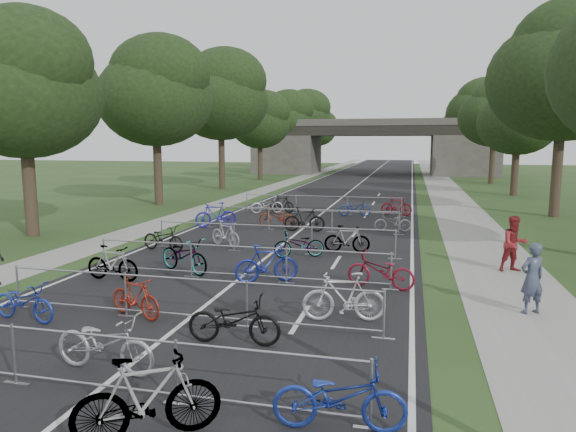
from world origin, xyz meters
name	(u,v)px	position (x,y,z in m)	size (l,w,h in m)	color
road	(361,183)	(0.00, 50.00, 0.01)	(11.00, 140.00, 0.01)	black
sidewalk_right	(441,184)	(8.00, 50.00, 0.01)	(3.00, 140.00, 0.01)	gray
sidewalk_left	(291,181)	(-7.50, 50.00, 0.01)	(2.00, 140.00, 0.01)	gray
lane_markings	(361,183)	(0.00, 50.00, 0.00)	(0.12, 140.00, 0.00)	silver
overpass_bridge	(372,147)	(0.00, 65.00, 3.53)	(31.00, 8.00, 7.05)	#45423E
tree_left_0	(23,89)	(-11.39, 15.93, 6.49)	(6.72, 6.72, 10.25)	#33261C
tree_left_1	(156,94)	(-11.39, 27.93, 7.30)	(7.56, 7.56, 11.53)	#33261C
tree_right_1	(567,73)	(13.11, 27.93, 7.90)	(8.18, 8.18, 12.47)	#33261C
tree_left_2	(221,97)	(-11.39, 39.93, 8.12)	(8.40, 8.40, 12.81)	#33261C
tree_right_2	(520,119)	(13.11, 39.93, 5.95)	(6.16, 6.16, 9.39)	#33261C
tree_left_3	(260,121)	(-11.39, 51.93, 6.49)	(6.72, 6.72, 10.25)	#33261C
tree_right_3	(496,114)	(13.11, 51.93, 6.92)	(7.17, 7.17, 10.93)	#33261C
tree_left_4	(286,118)	(-11.39, 63.93, 7.30)	(7.56, 7.56, 11.53)	#33261C
tree_right_4	(481,111)	(13.11, 63.93, 7.90)	(8.18, 8.18, 12.47)	#33261C
tree_left_5	(304,117)	(-11.39, 75.93, 8.12)	(8.40, 8.40, 12.81)	#33261C
tree_right_5	(470,130)	(13.11, 75.93, 5.95)	(6.16, 6.16, 9.39)	#33261C
tree_left_6	(318,129)	(-11.39, 87.93, 6.49)	(6.72, 6.72, 10.25)	#33261C
tree_right_6	(462,126)	(13.11, 87.93, 6.92)	(7.17, 7.17, 10.93)	#33261C
barrier_row_1	(92,364)	(0.00, 3.60, 0.55)	(9.70, 0.08, 1.10)	#9D9FA5
barrier_row_2	(185,300)	(0.00, 7.20, 0.55)	(9.70, 0.08, 1.10)	#9D9FA5
barrier_row_3	(238,263)	(0.00, 11.00, 0.55)	(9.70, 0.08, 1.10)	#9D9FA5
barrier_row_4	(272,239)	(0.00, 15.00, 0.55)	(9.70, 0.08, 1.10)	#9D9FA5
barrier_row_5	(300,220)	(0.00, 20.00, 0.55)	(9.70, 0.08, 1.10)	#9D9FA5
barrier_row_6	(322,205)	(0.00, 26.00, 0.55)	(9.70, 0.08, 1.10)	#9D9FA5
bike_5	(105,343)	(-0.29, 4.41, 0.55)	(0.73, 2.10, 1.10)	#A2A3A9
bike_6	(147,399)	(1.56, 2.60, 0.63)	(0.59, 2.09, 1.25)	#9D9FA5
bike_7	(339,398)	(4.16, 3.48, 0.52)	(0.69, 1.97, 1.03)	navy
bike_8	(24,302)	(-3.71, 6.37, 0.47)	(0.63, 1.80, 0.94)	#1B2F99
bike_9	(135,298)	(-1.28, 7.20, 0.50)	(0.47, 1.67, 1.01)	maroon
bike_10	(234,320)	(1.58, 6.20, 0.52)	(0.69, 1.99, 1.05)	black
bike_11	(344,297)	(3.63, 8.10, 0.59)	(0.56, 1.97, 1.18)	#B7B5BE
bike_12	(112,263)	(-3.68, 10.03, 0.54)	(0.51, 1.80, 1.08)	#9D9FA5
bike_13	(184,255)	(-1.98, 11.47, 0.57)	(0.76, 2.17, 1.14)	#9D9FA5
bike_14	(267,264)	(0.94, 10.92, 0.58)	(0.55, 1.94, 1.17)	navy
bike_15	(381,271)	(4.30, 11.09, 0.52)	(0.69, 1.98, 1.04)	maroon
bike_16	(163,238)	(-4.20, 14.35, 0.50)	(0.66, 1.90, 1.00)	black
bike_17	(225,234)	(-2.14, 15.67, 0.52)	(0.49, 1.74, 1.05)	#ACACB4
bike_18	(299,245)	(1.17, 14.46, 0.49)	(0.65, 1.86, 0.98)	#9D9FA5
bike_19	(347,239)	(2.77, 15.71, 0.52)	(0.49, 1.74, 1.04)	#9D9FA5
bike_20	(216,215)	(-4.30, 20.11, 0.61)	(0.57, 2.03, 1.22)	#1F1C9F
bike_21	(277,217)	(-1.35, 20.81, 0.52)	(0.69, 1.97, 1.04)	maroon
bike_22	(304,220)	(0.24, 19.89, 0.58)	(0.54, 1.92, 1.15)	black
bike_23	(393,222)	(4.30, 20.86, 0.45)	(0.60, 1.72, 0.90)	#A1A2A9
bike_24	(267,205)	(-3.21, 25.58, 0.51)	(0.67, 1.93, 1.01)	#A5A5AD
bike_25	(282,204)	(-2.45, 26.09, 0.52)	(0.49, 1.73, 1.04)	black
bike_26	(355,208)	(2.00, 25.46, 0.48)	(0.63, 1.82, 0.95)	#1B3B99
bike_27	(396,206)	(4.30, 26.45, 0.54)	(0.51, 1.80, 1.08)	maroon
pedestrian_a	(532,279)	(8.03, 9.74, 0.89)	(0.65, 0.43, 1.78)	#394156
pedestrian_b	(514,244)	(8.40, 14.10, 0.91)	(0.89, 0.69, 1.82)	maroon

